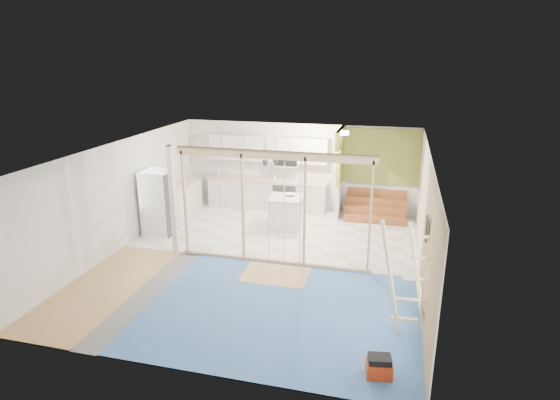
% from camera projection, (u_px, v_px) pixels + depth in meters
% --- Properties ---
extents(room, '(7.01, 8.01, 2.61)m').
position_uv_depth(room, '(260.00, 208.00, 10.30)').
color(room, slate).
rests_on(room, ground).
extents(floor_overlays, '(7.00, 8.00, 0.03)m').
position_uv_depth(floor_overlays, '(265.00, 260.00, 10.72)').
color(floor_overlays, white).
rests_on(floor_overlays, room).
extents(stud_frame, '(4.66, 0.14, 2.60)m').
position_uv_depth(stud_frame, '(248.00, 194.00, 10.27)').
color(stud_frame, '#D6AE83').
rests_on(stud_frame, room).
extents(base_cabinets, '(4.45, 2.24, 0.93)m').
position_uv_depth(base_cabinets, '(242.00, 196.00, 14.04)').
color(base_cabinets, silver).
rests_on(base_cabinets, room).
extents(upper_cabinets, '(3.60, 0.41, 0.85)m').
position_uv_depth(upper_cabinets, '(270.00, 150.00, 13.87)').
color(upper_cabinets, silver).
rests_on(upper_cabinets, room).
extents(green_partition, '(2.25, 1.51, 2.60)m').
position_uv_depth(green_partition, '(366.00, 186.00, 13.30)').
color(green_partition, olive).
rests_on(green_partition, room).
extents(pot_rack, '(0.52, 0.52, 0.72)m').
position_uv_depth(pot_rack, '(270.00, 158.00, 11.91)').
color(pot_rack, black).
rests_on(pot_rack, room).
extents(sheathing_panel, '(0.02, 4.00, 2.60)m').
position_uv_depth(sheathing_panel, '(429.00, 262.00, 7.62)').
color(sheathing_panel, tan).
rests_on(sheathing_panel, room).
extents(electrical_panel, '(0.04, 0.30, 0.40)m').
position_uv_depth(electrical_panel, '(426.00, 229.00, 8.09)').
color(electrical_panel, '#3A3A3F').
rests_on(electrical_panel, room).
extents(ceiling_light, '(0.32, 0.32, 0.08)m').
position_uv_depth(ceiling_light, '(343.00, 133.00, 12.37)').
color(ceiling_light, '#FFEABF').
rests_on(ceiling_light, room).
extents(fridge, '(0.77, 0.74, 1.71)m').
position_uv_depth(fridge, '(159.00, 203.00, 12.10)').
color(fridge, white).
rests_on(fridge, room).
extents(island, '(0.98, 0.98, 0.88)m').
position_uv_depth(island, '(286.00, 213.00, 12.64)').
color(island, white).
rests_on(island, room).
extents(bowl, '(0.35, 0.35, 0.06)m').
position_uv_depth(bowl, '(291.00, 195.00, 12.61)').
color(bowl, beige).
rests_on(bowl, island).
extents(soap_bottle_a, '(0.16, 0.16, 0.34)m').
position_uv_depth(soap_bottle_a, '(218.00, 170.00, 14.45)').
color(soap_bottle_a, silver).
rests_on(soap_bottle_a, base_cabinets).
extents(soap_bottle_b, '(0.11, 0.11, 0.18)m').
position_uv_depth(soap_bottle_b, '(274.00, 176.00, 14.07)').
color(soap_bottle_b, silver).
rests_on(soap_bottle_b, base_cabinets).
extents(toolbox, '(0.41, 0.33, 0.35)m').
position_uv_depth(toolbox, '(379.00, 367.00, 6.83)').
color(toolbox, '#B13010').
rests_on(toolbox, room).
extents(ladder, '(1.06, 0.17, 1.97)m').
position_uv_depth(ladder, '(407.00, 279.00, 7.66)').
color(ladder, beige).
rests_on(ladder, room).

